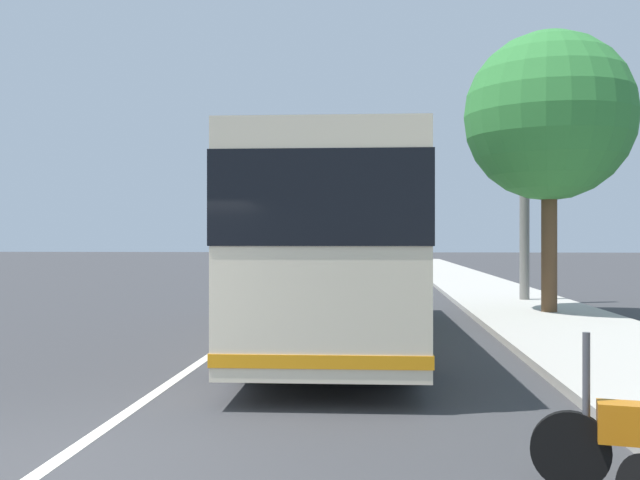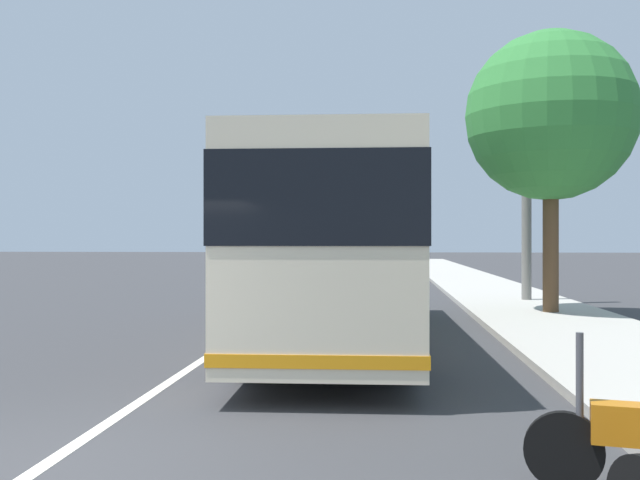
{
  "view_description": "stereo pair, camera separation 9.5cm",
  "coord_description": "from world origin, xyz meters",
  "px_view_note": "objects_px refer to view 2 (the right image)",
  "views": [
    {
      "loc": [
        -6.05,
        -2.89,
        2.0
      ],
      "look_at": [
        8.5,
        -1.72,
        2.0
      ],
      "focal_mm": 40.33,
      "sensor_mm": 36.0,
      "label": 1
    },
    {
      "loc": [
        -6.04,
        -2.99,
        2.0
      ],
      "look_at": [
        8.5,
        -1.72,
        2.0
      ],
      "focal_mm": 40.33,
      "sensor_mm": 36.0,
      "label": 2
    }
  ],
  "objects_px": {
    "car_far_distant": "(292,264)",
    "utility_pole": "(527,185)",
    "car_oncoming": "(376,264)",
    "roadside_tree_mid_block": "(551,117)",
    "coach_bus": "(338,240)"
  },
  "relations": [
    {
      "from": "car_oncoming",
      "to": "roadside_tree_mid_block",
      "type": "distance_m",
      "value": 20.38
    },
    {
      "from": "car_oncoming",
      "to": "utility_pole",
      "type": "xyz_separation_m",
      "value": [
        -15.49,
        -4.82,
        2.98
      ]
    },
    {
      "from": "car_far_distant",
      "to": "roadside_tree_mid_block",
      "type": "xyz_separation_m",
      "value": [
        -18.43,
        -9.07,
        4.47
      ]
    },
    {
      "from": "car_far_distant",
      "to": "utility_pole",
      "type": "bearing_deg",
      "value": 36.61
    },
    {
      "from": "car_oncoming",
      "to": "roadside_tree_mid_block",
      "type": "height_order",
      "value": "roadside_tree_mid_block"
    },
    {
      "from": "coach_bus",
      "to": "car_oncoming",
      "type": "relative_size",
      "value": 2.73
    },
    {
      "from": "coach_bus",
      "to": "roadside_tree_mid_block",
      "type": "distance_m",
      "value": 7.81
    },
    {
      "from": "roadside_tree_mid_block",
      "to": "utility_pole",
      "type": "height_order",
      "value": "roadside_tree_mid_block"
    },
    {
      "from": "roadside_tree_mid_block",
      "to": "utility_pole",
      "type": "relative_size",
      "value": 1.0
    },
    {
      "from": "roadside_tree_mid_block",
      "to": "utility_pole",
      "type": "distance_m",
      "value": 4.11
    },
    {
      "from": "car_far_distant",
      "to": "utility_pole",
      "type": "xyz_separation_m",
      "value": [
        -14.59,
        -9.21,
        2.98
      ]
    },
    {
      "from": "utility_pole",
      "to": "coach_bus",
      "type": "bearing_deg",
      "value": 148.39
    },
    {
      "from": "car_oncoming",
      "to": "utility_pole",
      "type": "height_order",
      "value": "utility_pole"
    },
    {
      "from": "car_oncoming",
      "to": "roadside_tree_mid_block",
      "type": "relative_size",
      "value": 0.6
    },
    {
      "from": "roadside_tree_mid_block",
      "to": "car_oncoming",
      "type": "bearing_deg",
      "value": 13.63
    }
  ]
}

